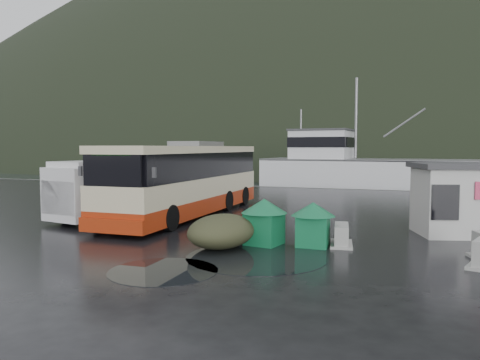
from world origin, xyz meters
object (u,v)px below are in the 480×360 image
(jersey_barrier_b, at_px, (341,246))
(fishing_trawler, at_px, (390,182))
(waste_bin_right, at_px, (313,246))
(white_van, at_px, (116,218))
(ticket_kiosk, at_px, (461,235))
(waste_bin_left, at_px, (264,244))
(dome_tent, at_px, (222,248))
(coach_bus, at_px, (188,215))

(jersey_barrier_b, distance_m, fishing_trawler, 30.61)
(waste_bin_right, bearing_deg, white_van, 162.54)
(waste_bin_right, relative_size, fishing_trawler, 0.05)
(waste_bin_right, distance_m, fishing_trawler, 31.04)
(waste_bin_right, bearing_deg, ticket_kiosk, 38.81)
(waste_bin_left, relative_size, fishing_trawler, 0.05)
(dome_tent, distance_m, fishing_trawler, 32.53)
(waste_bin_left, xyz_separation_m, jersey_barrier_b, (2.46, 0.71, 0.00))
(coach_bus, xyz_separation_m, white_van, (-2.77, -1.92, 0.00))
(white_van, bearing_deg, ticket_kiosk, 14.12)
(waste_bin_left, xyz_separation_m, fishing_trawler, (2.96, 31.31, 0.00))
(white_van, bearing_deg, dome_tent, -20.66)
(dome_tent, height_order, ticket_kiosk, ticket_kiosk)
(jersey_barrier_b, bearing_deg, dome_tent, -155.22)
(coach_bus, bearing_deg, waste_bin_right, -35.93)
(coach_bus, distance_m, white_van, 3.37)
(jersey_barrier_b, bearing_deg, waste_bin_right, -155.17)
(dome_tent, bearing_deg, waste_bin_right, 24.77)
(white_van, bearing_deg, jersey_barrier_b, -3.09)
(coach_bus, relative_size, ticket_kiosk, 3.69)
(coach_bus, distance_m, waste_bin_right, 8.59)
(waste_bin_right, bearing_deg, dome_tent, -155.23)
(jersey_barrier_b, bearing_deg, coach_bus, 149.76)
(waste_bin_right, relative_size, jersey_barrier_b, 1.03)
(coach_bus, xyz_separation_m, waste_bin_left, (5.40, -5.29, 0.00))
(waste_bin_left, height_order, jersey_barrier_b, waste_bin_left)
(ticket_kiosk, distance_m, jersey_barrier_b, 5.25)
(fishing_trawler, bearing_deg, waste_bin_left, -90.55)
(ticket_kiosk, height_order, fishing_trawler, fishing_trawler)
(waste_bin_right, height_order, fishing_trawler, fishing_trawler)
(waste_bin_right, height_order, jersey_barrier_b, waste_bin_right)
(white_van, relative_size, fishing_trawler, 0.22)
(white_van, xyz_separation_m, waste_bin_left, (8.18, -3.37, 0.00))
(white_van, xyz_separation_m, fishing_trawler, (11.14, 27.93, 0.00))
(ticket_kiosk, relative_size, jersey_barrier_b, 2.42)
(dome_tent, relative_size, ticket_kiosk, 0.81)
(waste_bin_right, bearing_deg, fishing_trawler, 87.46)
(waste_bin_left, distance_m, dome_tent, 1.49)
(white_van, relative_size, waste_bin_right, 4.41)
(coach_bus, xyz_separation_m, waste_bin_right, (6.99, -4.99, 0.00))
(coach_bus, relative_size, waste_bin_left, 8.17)
(white_van, distance_m, waste_bin_right, 10.24)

